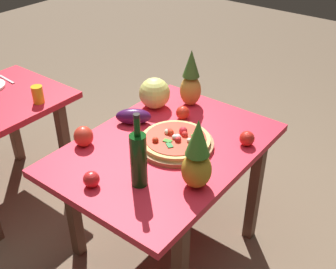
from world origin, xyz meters
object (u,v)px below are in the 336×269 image
at_px(melon, 155,93).
at_px(tomato_beside_pepper, 91,179).
at_px(wine_bottle, 139,159).
at_px(tomato_near_board, 247,138).
at_px(pineapple_left, 197,158).
at_px(eggplant, 133,116).
at_px(display_table, 166,160).
at_px(tomato_by_bottle, 183,113).
at_px(pineapple_right, 191,81).
at_px(bell_pepper, 83,136).
at_px(pizza, 176,139).
at_px(drinking_glass_juice, 38,94).
at_px(knife_utensil, 7,79).
at_px(pizza_board, 176,144).

relative_size(melon, tomato_beside_pepper, 2.44).
xyz_separation_m(wine_bottle, tomato_near_board, (0.58, -0.24, -0.10)).
xyz_separation_m(pineapple_left, melon, (0.46, 0.62, -0.06)).
bearing_deg(wine_bottle, eggplant, 44.35).
distance_m(display_table, tomato_beside_pepper, 0.49).
distance_m(tomato_by_bottle, tomato_beside_pepper, 0.74).
height_order(pineapple_left, pineapple_right, pineapple_right).
xyz_separation_m(display_table, bell_pepper, (-0.25, 0.34, 0.14)).
height_order(tomato_near_board, tomato_by_bottle, same).
distance_m(pizza, drinking_glass_juice, 0.96).
bearing_deg(display_table, melon, 46.78).
xyz_separation_m(wine_bottle, drinking_glass_juice, (0.22, 1.01, -0.09)).
relative_size(pineapple_right, tomato_beside_pepper, 4.62).
xyz_separation_m(wine_bottle, tomato_by_bottle, (0.60, 0.19, -0.10)).
bearing_deg(pizza, knife_utensil, 92.87).
bearing_deg(pineapple_right, tomato_by_bottle, -158.70).
bearing_deg(bell_pepper, tomato_beside_pepper, -127.23).
distance_m(pizza_board, pineapple_left, 0.36).
xyz_separation_m(pizza, tomato_beside_pepper, (-0.50, 0.11, -0.00)).
xyz_separation_m(pizza, tomato_by_bottle, (0.24, 0.13, -0.00)).
distance_m(eggplant, drinking_glass_juice, 0.65).
bearing_deg(tomato_near_board, pizza, 128.47).
height_order(display_table, bell_pepper, bell_pepper).
relative_size(pizza_board, tomato_by_bottle, 5.06).
distance_m(tomato_near_board, tomato_by_bottle, 0.42).
height_order(pineapple_left, eggplant, pineapple_left).
relative_size(display_table, tomato_beside_pepper, 15.47).
xyz_separation_m(tomato_by_bottle, tomato_beside_pepper, (-0.74, -0.02, -0.00)).
relative_size(wine_bottle, melon, 1.99).
height_order(eggplant, knife_utensil, eggplant).
bearing_deg(wine_bottle, tomato_beside_pepper, 131.41).
height_order(tomato_beside_pepper, drinking_glass_juice, drinking_glass_juice).
xyz_separation_m(tomato_near_board, drinking_glass_juice, (-0.37, 1.24, 0.01)).
bearing_deg(pizza_board, pineapple_left, -127.15).
height_order(eggplant, drinking_glass_juice, drinking_glass_juice).
relative_size(wine_bottle, pineapple_right, 1.05).
relative_size(tomato_near_board, drinking_glass_juice, 0.73).
relative_size(pineapple_right, tomato_by_bottle, 4.45).
bearing_deg(tomato_by_bottle, bell_pepper, 154.47).
bearing_deg(bell_pepper, melon, -3.90).
bearing_deg(pizza_board, bell_pepper, 126.31).
relative_size(pizza_board, wine_bottle, 1.08).
bearing_deg(tomato_near_board, pineapple_left, 176.76).
height_order(pineapple_right, eggplant, pineapple_right).
bearing_deg(pizza_board, display_table, 127.22).
bearing_deg(knife_utensil, wine_bottle, -96.56).
bearing_deg(display_table, pineapple_right, 19.32).
xyz_separation_m(pineapple_right, drinking_glass_juice, (-0.55, 0.76, -0.10)).
relative_size(eggplant, tomato_near_board, 2.50).
height_order(melon, drinking_glass_juice, melon).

